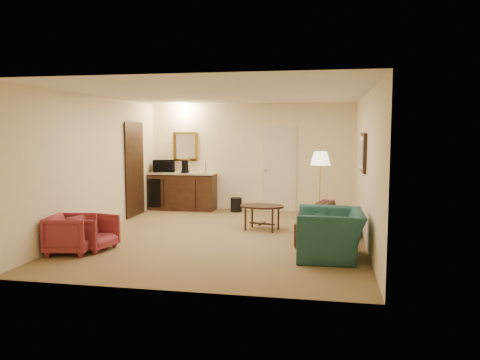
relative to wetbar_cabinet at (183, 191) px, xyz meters
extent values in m
plane|color=olive|center=(1.65, -2.72, -0.46)|extent=(6.00, 6.00, 0.00)
cube|color=#FBE2BC|center=(1.65, 0.28, 0.84)|extent=(5.00, 0.02, 2.60)
cube|color=#FBE2BC|center=(-0.85, -2.72, 0.84)|extent=(0.02, 6.00, 2.60)
cube|color=#FBE2BC|center=(4.15, -2.72, 0.84)|extent=(0.02, 6.00, 2.60)
cube|color=white|center=(1.65, -2.72, 2.14)|extent=(5.00, 6.00, 0.02)
cube|color=beige|center=(2.35, 0.25, 0.56)|extent=(0.82, 0.06, 2.05)
cube|color=black|center=(-0.82, -1.02, 0.59)|extent=(0.06, 0.98, 2.10)
cube|color=gold|center=(0.00, 0.25, 1.09)|extent=(0.62, 0.04, 0.72)
cube|color=black|center=(4.11, -2.32, 1.09)|extent=(0.06, 0.90, 0.70)
cube|color=#3C2113|center=(0.00, 0.00, 0.00)|extent=(1.64, 0.58, 0.92)
imported|color=black|center=(3.60, -2.50, -0.06)|extent=(1.08, 2.13, 0.80)
imported|color=#215350|center=(3.55, -3.83, 0.03)|extent=(0.76, 1.14, 0.99)
imported|color=maroon|center=(-0.25, -4.05, -0.15)|extent=(0.69, 0.72, 0.63)
imported|color=maroon|center=(-0.50, -4.32, -0.12)|extent=(0.72, 0.75, 0.68)
cube|color=black|center=(2.25, -2.04, -0.21)|extent=(0.97, 0.76, 0.49)
cube|color=gold|center=(3.35, -1.32, 0.31)|extent=(0.50, 0.50, 1.53)
cylinder|color=black|center=(1.35, -0.07, -0.29)|extent=(0.34, 0.34, 0.34)
imported|color=black|center=(-0.50, 0.04, 0.64)|extent=(0.60, 0.45, 0.36)
cylinder|color=black|center=(0.09, -0.10, 0.62)|extent=(0.21, 0.21, 0.31)
camera|label=1|loc=(3.48, -10.99, 1.48)|focal=35.00mm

